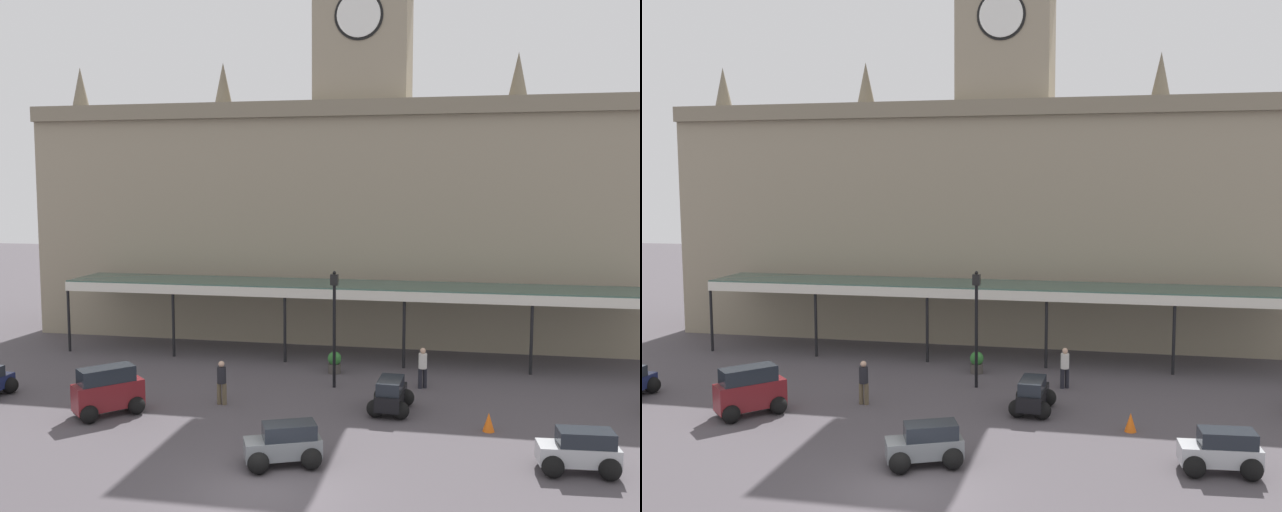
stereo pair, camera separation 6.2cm
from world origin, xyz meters
TOP-DOWN VIEW (x-y plane):
  - ground_plane at (0.00, 0.00)m, footprint 140.00×140.00m
  - station_building at (0.00, 20.18)m, footprint 35.42×6.73m
  - entrance_canopy at (-0.00, 14.59)m, footprint 27.78×3.26m
  - car_maroon_van at (-7.18, 4.78)m, footprint 2.50×2.53m
  - car_silver_estate at (8.59, 2.78)m, footprint 2.31×1.65m
  - car_grey_estate at (0.13, 1.65)m, footprint 2.42×2.07m
  - car_black_estate at (2.77, 7.12)m, footprint 1.62×2.29m
  - pedestrian_crossing_forecourt at (-3.58, 6.75)m, footprint 0.39×0.34m
  - pedestrian_beside_cars at (3.76, 10.34)m, footprint 0.36×0.34m
  - victorian_lamppost at (0.20, 9.76)m, footprint 0.30×0.30m
  - traffic_cone at (6.19, 5.73)m, footprint 0.40×0.40m
  - planter_near_kerb at (-0.16, 11.88)m, footprint 0.60×0.60m

SIDE VIEW (x-z plane):
  - ground_plane at x=0.00m, z-range 0.00..0.00m
  - traffic_cone at x=6.19m, z-range 0.00..0.64m
  - planter_near_kerb at x=-0.16m, z-range 0.01..0.97m
  - car_silver_estate at x=8.59m, z-range -0.07..1.20m
  - car_grey_estate at x=0.13m, z-range -0.07..1.20m
  - car_black_estate at x=2.77m, z-range -0.07..1.20m
  - car_maroon_van at x=-7.18m, z-range -0.08..1.69m
  - pedestrian_crossing_forecourt at x=-3.58m, z-range 0.07..1.74m
  - pedestrian_beside_cars at x=3.76m, z-range 0.07..1.74m
  - victorian_lamppost at x=0.20m, z-range 0.59..5.39m
  - entrance_canopy at x=0.00m, z-range 1.65..5.22m
  - station_building at x=0.00m, z-range -3.23..17.06m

